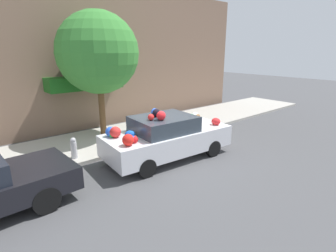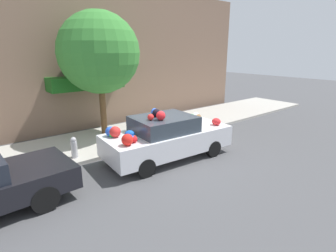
% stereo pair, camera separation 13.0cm
% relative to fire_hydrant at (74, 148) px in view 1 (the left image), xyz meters
% --- Properties ---
extents(ground_plane, '(60.00, 60.00, 0.00)m').
position_rel_fire_hydrant_xyz_m(ground_plane, '(2.55, -1.57, -0.47)').
color(ground_plane, '#4C4C4F').
extents(sidewalk_curb, '(24.00, 3.20, 0.12)m').
position_rel_fire_hydrant_xyz_m(sidewalk_curb, '(2.55, 1.13, -0.41)').
color(sidewalk_curb, '#B2ADA3').
rests_on(sidewalk_curb, ground).
extents(building_facade, '(18.00, 1.20, 6.36)m').
position_rel_fire_hydrant_xyz_m(building_facade, '(2.52, 3.35, 2.67)').
color(building_facade, '#846651').
rests_on(building_facade, ground).
extents(street_tree, '(3.10, 3.10, 4.84)m').
position_rel_fire_hydrant_xyz_m(street_tree, '(1.82, 1.56, 2.93)').
color(street_tree, brown).
rests_on(street_tree, sidewalk_curb).
extents(fire_hydrant, '(0.20, 0.20, 0.70)m').
position_rel_fire_hydrant_xyz_m(fire_hydrant, '(0.00, 0.00, 0.00)').
color(fire_hydrant, '#B2B2B7').
rests_on(fire_hydrant, sidewalk_curb).
extents(art_car, '(4.39, 2.05, 1.74)m').
position_rel_fire_hydrant_xyz_m(art_car, '(2.50, -1.70, 0.29)').
color(art_car, silver).
rests_on(art_car, ground).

